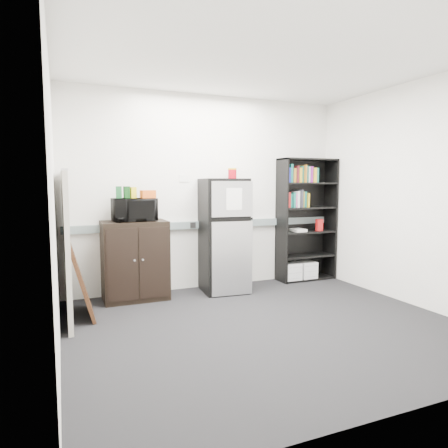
% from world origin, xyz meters
% --- Properties ---
extents(floor, '(4.00, 4.00, 0.00)m').
position_xyz_m(floor, '(0.00, 0.00, 0.00)').
color(floor, black).
rests_on(floor, ground).
extents(wall_back, '(4.00, 0.02, 2.70)m').
position_xyz_m(wall_back, '(0.00, 1.75, 1.35)').
color(wall_back, white).
rests_on(wall_back, floor).
extents(wall_right, '(0.02, 3.50, 2.70)m').
position_xyz_m(wall_right, '(2.00, 0.00, 1.35)').
color(wall_right, white).
rests_on(wall_right, floor).
extents(wall_left, '(0.02, 3.50, 2.70)m').
position_xyz_m(wall_left, '(-2.00, 0.00, 1.35)').
color(wall_left, white).
rests_on(wall_left, floor).
extents(ceiling, '(4.00, 3.50, 0.02)m').
position_xyz_m(ceiling, '(0.00, 0.00, 2.70)').
color(ceiling, white).
rests_on(ceiling, wall_back).
extents(electrical_raceway, '(3.92, 0.05, 0.10)m').
position_xyz_m(electrical_raceway, '(0.00, 1.72, 0.90)').
color(electrical_raceway, slate).
rests_on(electrical_raceway, wall_back).
extents(wall_note, '(0.14, 0.00, 0.10)m').
position_xyz_m(wall_note, '(-0.35, 1.74, 1.55)').
color(wall_note, white).
rests_on(wall_note, wall_back).
extents(bookshelf, '(0.90, 0.34, 1.85)m').
position_xyz_m(bookshelf, '(1.51, 1.57, 0.97)').
color(bookshelf, black).
rests_on(bookshelf, floor).
extents(cubicle_partition, '(0.06, 1.30, 1.62)m').
position_xyz_m(cubicle_partition, '(-1.90, 1.08, 0.81)').
color(cubicle_partition, '#A39F90').
rests_on(cubicle_partition, floor).
extents(cabinet, '(0.81, 0.53, 1.01)m').
position_xyz_m(cabinet, '(-1.09, 1.50, 0.50)').
color(cabinet, black).
rests_on(cabinet, floor).
extents(microwave, '(0.54, 0.38, 0.29)m').
position_xyz_m(microwave, '(-1.09, 1.48, 1.15)').
color(microwave, black).
rests_on(microwave, cabinet).
extents(snack_box_a, '(0.07, 0.06, 0.15)m').
position_xyz_m(snack_box_a, '(-1.27, 1.52, 1.37)').
color(snack_box_a, '#175227').
rests_on(snack_box_a, microwave).
extents(snack_box_b, '(0.08, 0.06, 0.15)m').
position_xyz_m(snack_box_b, '(-1.17, 1.52, 1.37)').
color(snack_box_b, '#0C370F').
rests_on(snack_box_b, microwave).
extents(snack_box_c, '(0.08, 0.06, 0.14)m').
position_xyz_m(snack_box_c, '(-1.09, 1.52, 1.36)').
color(snack_box_c, gold).
rests_on(snack_box_c, microwave).
extents(snack_bag, '(0.19, 0.13, 0.10)m').
position_xyz_m(snack_bag, '(-0.92, 1.47, 1.34)').
color(snack_bag, '#CF5114').
rests_on(snack_bag, microwave).
extents(refrigerator, '(0.63, 0.65, 1.54)m').
position_xyz_m(refrigerator, '(0.10, 1.42, 0.77)').
color(refrigerator, black).
rests_on(refrigerator, floor).
extents(coffee_can, '(0.12, 0.12, 0.17)m').
position_xyz_m(coffee_can, '(0.28, 1.55, 1.63)').
color(coffee_can, '#A60715').
rests_on(coffee_can, refrigerator).
extents(framed_poster, '(0.26, 0.66, 0.83)m').
position_xyz_m(framed_poster, '(-1.77, 1.04, 0.42)').
color(framed_poster, black).
rests_on(framed_poster, floor).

